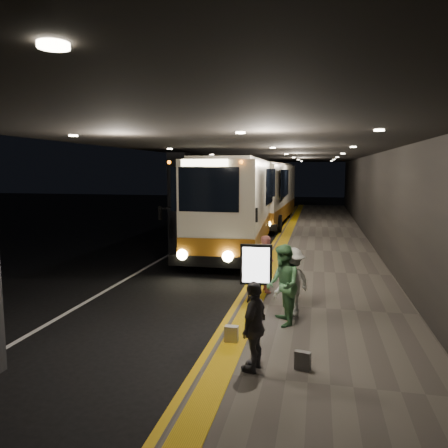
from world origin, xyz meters
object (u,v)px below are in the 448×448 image
(passenger_waiting_grey, at_px, (254,326))
(info_sign, at_px, (256,266))
(passenger_waiting_white, at_px, (292,282))
(passenger_waiting_green, at_px, (283,285))
(passenger_boarding, at_px, (267,264))
(coach_main, at_px, (239,206))
(bag_polka, at_px, (303,361))
(coach_second, at_px, (267,196))
(stanchion_post, at_px, (260,273))
(bag_plain, at_px, (231,334))

(passenger_waiting_grey, relative_size, info_sign, 0.95)
(passenger_waiting_white, relative_size, info_sign, 1.00)
(info_sign, bearing_deg, passenger_waiting_green, -54.55)
(passenger_boarding, xyz_separation_m, info_sign, (-0.07, -1.70, 0.31))
(coach_main, height_order, passenger_waiting_grey, coach_main)
(coach_main, relative_size, info_sign, 7.74)
(coach_main, height_order, bag_polka, coach_main)
(bag_polka, bearing_deg, passenger_waiting_white, 97.54)
(passenger_waiting_green, bearing_deg, bag_polka, -0.78)
(coach_second, distance_m, info_sign, 18.93)
(passenger_waiting_green, height_order, passenger_waiting_white, passenger_waiting_green)
(coach_second, relative_size, stanchion_post, 11.03)
(coach_second, relative_size, passenger_waiting_white, 7.55)
(passenger_boarding, xyz_separation_m, stanchion_post, (-0.17, -0.08, -0.25))
(coach_main, relative_size, stanchion_post, 11.29)
(coach_second, relative_size, passenger_waiting_grey, 7.91)
(coach_second, distance_m, stanchion_post, 17.33)
(passenger_boarding, bearing_deg, coach_second, -11.88)
(passenger_waiting_white, distance_m, bag_plain, 2.27)
(passenger_waiting_grey, bearing_deg, passenger_waiting_white, -176.83)
(coach_main, relative_size, bag_plain, 37.93)
(stanchion_post, bearing_deg, passenger_waiting_grey, -83.78)
(passenger_boarding, distance_m, passenger_waiting_grey, 5.01)
(coach_second, xyz_separation_m, bag_polka, (3.20, -21.95, -1.59))
(passenger_waiting_green, xyz_separation_m, info_sign, (-0.74, 0.90, 0.21))
(coach_main, distance_m, stanchion_post, 8.51)
(coach_main, relative_size, coach_second, 1.02)
(bag_plain, height_order, stanchion_post, stanchion_post)
(passenger_waiting_grey, bearing_deg, info_sign, -160.37)
(bag_polka, bearing_deg, info_sign, 112.25)
(bag_plain, xyz_separation_m, stanchion_post, (0.10, 3.80, 0.41))
(bag_polka, height_order, stanchion_post, stanchion_post)
(passenger_waiting_grey, bearing_deg, passenger_boarding, -163.71)
(passenger_boarding, distance_m, bag_plain, 3.94)
(coach_second, bearing_deg, passenger_boarding, -81.49)
(passenger_waiting_grey, bearing_deg, stanchion_post, -161.63)
(passenger_waiting_green, bearing_deg, stanchion_post, -176.08)
(passenger_waiting_grey, height_order, bag_polka, passenger_waiting_grey)
(passenger_boarding, relative_size, passenger_waiting_green, 0.89)
(passenger_waiting_grey, distance_m, stanchion_post, 4.96)
(coach_main, distance_m, info_sign, 10.05)
(bag_polka, bearing_deg, bag_plain, 147.16)
(passenger_waiting_green, relative_size, passenger_waiting_white, 1.10)
(passenger_waiting_white, height_order, bag_polka, passenger_waiting_white)
(info_sign, bearing_deg, coach_main, 99.02)
(passenger_waiting_green, relative_size, bag_plain, 5.40)
(bag_plain, bearing_deg, passenger_waiting_green, 53.55)
(bag_polka, bearing_deg, coach_second, 98.29)
(coach_main, distance_m, passenger_waiting_grey, 13.38)
(passenger_boarding, relative_size, passenger_waiting_grey, 1.03)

